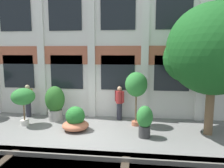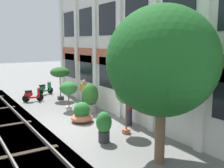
# 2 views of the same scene
# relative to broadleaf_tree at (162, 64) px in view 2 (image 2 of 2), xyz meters

# --- Properties ---
(ground_plane) EXTENTS (80.00, 80.00, 0.00)m
(ground_plane) POSITION_rel_broadleaf_tree_xyz_m (-5.12, -0.65, -3.27)
(ground_plane) COLOR slate
(apartment_facade) EXTENTS (15.94, 0.64, 7.04)m
(apartment_facade) POSITION_rel_broadleaf_tree_xyz_m (-5.12, 2.13, 0.25)
(apartment_facade) COLOR silver
(apartment_facade) RESTS_ON ground
(rail_tracks) EXTENTS (23.58, 2.80, 0.43)m
(rail_tracks) POSITION_rel_broadleaf_tree_xyz_m (-5.12, -3.40, -3.40)
(rail_tracks) COLOR #4C473F
(rail_tracks) RESTS_ON ground
(broadleaf_tree) EXTENTS (3.69, 3.52, 5.10)m
(broadleaf_tree) POSITION_rel_broadleaf_tree_xyz_m (0.00, 0.00, 0.00)
(broadleaf_tree) COLOR brown
(broadleaf_tree) RESTS_ON ground
(potted_plant_tall_urn) EXTENTS (1.03, 1.03, 1.68)m
(potted_plant_tall_urn) POSITION_rel_broadleaf_tree_xyz_m (-7.86, 0.15, -2.01)
(potted_plant_tall_urn) COLOR beige
(potted_plant_tall_urn) RESTS_ON ground
(potted_plant_fluted_column) EXTENTS (0.62, 0.62, 1.24)m
(potted_plant_fluted_column) POSITION_rel_broadleaf_tree_xyz_m (-2.53, -0.62, -2.58)
(potted_plant_fluted_column) COLOR #333333
(potted_plant_fluted_column) RESTS_ON ground
(potted_plant_terracotta_small) EXTENTS (0.97, 0.97, 2.40)m
(potted_plant_terracotta_small) POSITION_rel_broadleaf_tree_xyz_m (-2.89, 0.71, -1.46)
(potted_plant_terracotta_small) COLOR #B76647
(potted_plant_terracotta_small) RESTS_ON ground
(potted_plant_low_pan) EXTENTS (1.31, 1.31, 2.25)m
(potted_plant_low_pan) POSITION_rel_broadleaf_tree_xyz_m (-10.79, 0.78, -1.43)
(potted_plant_low_pan) COLOR #333333
(potted_plant_low_pan) RESTS_ON ground
(potted_plant_ribbed_drum) EXTENTS (0.92, 0.92, 1.66)m
(potted_plant_ribbed_drum) POSITION_rel_broadleaf_tree_xyz_m (-6.73, 0.96, -2.36)
(potted_plant_ribbed_drum) COLOR gray
(potted_plant_ribbed_drum) RESTS_ON ground
(potted_plant_wide_bowl) EXTENTS (1.12, 1.12, 1.02)m
(potted_plant_wide_bowl) POSITION_rel_broadleaf_tree_xyz_m (-5.39, -0.20, -2.86)
(potted_plant_wide_bowl) COLOR #B76647
(potted_plant_wide_bowl) RESTS_ON ground
(scooter_near_curb) EXTENTS (0.67, 1.34, 0.98)m
(scooter_near_curb) POSITION_rel_broadleaf_tree_xyz_m (-13.10, 0.42, -2.83)
(scooter_near_curb) COLOR black
(scooter_near_curb) RESTS_ON ground
(scooter_second_parked) EXTENTS (0.53, 1.38, 0.98)m
(scooter_second_parked) POSITION_rel_broadleaf_tree_xyz_m (-11.20, -1.07, -2.83)
(scooter_second_parked) COLOR black
(scooter_second_parked) RESTS_ON ground
(resident_by_doorway) EXTENTS (0.47, 0.34, 1.63)m
(resident_by_doorway) POSITION_rel_broadleaf_tree_xyz_m (-3.69, 1.47, -2.39)
(resident_by_doorway) COLOR #282833
(resident_by_doorway) RESTS_ON ground
(resident_watching_tracks) EXTENTS (0.38, 0.42, 1.64)m
(resident_watching_tracks) POSITION_rel_broadleaf_tree_xyz_m (-8.31, 1.36, -2.39)
(resident_watching_tracks) COLOR #282833
(resident_watching_tracks) RESTS_ON ground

